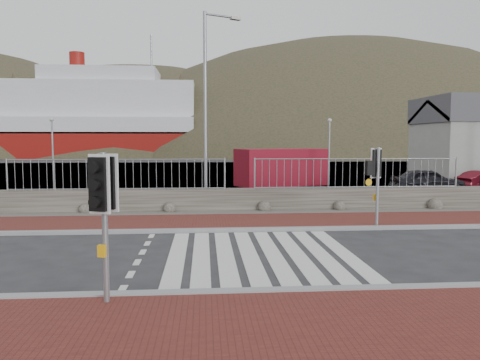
{
  "coord_description": "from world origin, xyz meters",
  "views": [
    {
      "loc": [
        -1.41,
        -11.42,
        2.89
      ],
      "look_at": [
        -0.31,
        3.0,
        1.62
      ],
      "focal_mm": 35.0,
      "sensor_mm": 36.0,
      "label": 1
    }
  ],
  "objects": [
    {
      "name": "streetlight",
      "position": [
        -1.23,
        8.16,
        4.54
      ],
      "size": [
        1.61,
        0.84,
        8.07
      ],
      "rotation": [
        0.0,
        0.0,
        0.42
      ],
      "color": "gray",
      "rests_on": "ground"
    },
    {
      "name": "railing",
      "position": [
        0.0,
        7.15,
        1.82
      ],
      "size": [
        18.07,
        0.07,
        1.22
      ],
      "color": "gray",
      "rests_on": "stone_wall"
    },
    {
      "name": "car_a",
      "position": [
        10.58,
        12.8,
        0.66
      ],
      "size": [
        3.89,
        1.6,
        1.32
      ],
      "primitive_type": "imported",
      "rotation": [
        0.0,
        0.0,
        1.56
      ],
      "color": "black",
      "rests_on": "ground"
    },
    {
      "name": "sidewalk_near",
      "position": [
        0.0,
        -5.0,
        0.04
      ],
      "size": [
        40.0,
        4.0,
        0.08
      ],
      "primitive_type": "cube",
      "color": "maroon",
      "rests_on": "ground"
    },
    {
      "name": "gravel_strip",
      "position": [
        0.0,
        6.5,
        0.03
      ],
      "size": [
        40.0,
        1.5,
        0.06
      ],
      "primitive_type": "cube",
      "color": "#59544C",
      "rests_on": "ground"
    },
    {
      "name": "traffic_signal_far",
      "position": [
        4.17,
        3.3,
        1.9
      ],
      "size": [
        0.64,
        0.31,
        2.63
      ],
      "rotation": [
        0.0,
        0.0,
        3.34
      ],
      "color": "gray",
      "rests_on": "ground"
    },
    {
      "name": "shipping_container",
      "position": [
        3.38,
        17.56,
        1.15
      ],
      "size": [
        5.95,
        4.05,
        2.29
      ],
      "primitive_type": "cube",
      "rotation": [
        0.0,
        0.0,
        0.35
      ],
      "color": "maroon",
      "rests_on": "ground"
    },
    {
      "name": "stone_wall",
      "position": [
        0.0,
        7.3,
        0.45
      ],
      "size": [
        40.0,
        0.6,
        0.9
      ],
      "primitive_type": "cube",
      "color": "#454139",
      "rests_on": "ground"
    },
    {
      "name": "hills_backdrop",
      "position": [
        6.74,
        87.9,
        -23.05
      ],
      "size": [
        254.0,
        90.0,
        100.0
      ],
      "color": "#2D311D",
      "rests_on": "ground"
    },
    {
      "name": "kerb_near",
      "position": [
        0.0,
        -3.0,
        0.05
      ],
      "size": [
        40.0,
        0.25,
        0.12
      ],
      "primitive_type": "cube",
      "color": "gray",
      "rests_on": "ground"
    },
    {
      "name": "traffic_signal_near",
      "position": [
        -3.11,
        -3.38,
        1.92
      ],
      "size": [
        0.44,
        0.35,
        2.66
      ],
      "rotation": [
        0.0,
        0.0,
        -0.36
      ],
      "color": "gray",
      "rests_on": "ground"
    },
    {
      "name": "sidewalk_far",
      "position": [
        0.0,
        4.5,
        0.04
      ],
      "size": [
        40.0,
        3.0,
        0.08
      ],
      "primitive_type": "cube",
      "color": "maroon",
      "rests_on": "ground"
    },
    {
      "name": "quay",
      "position": [
        0.0,
        27.9,
        0.0
      ],
      "size": [
        120.0,
        40.0,
        0.5
      ],
      "primitive_type": "cube",
      "color": "#4C4C4F",
      "rests_on": "ground"
    },
    {
      "name": "ferry",
      "position": [
        -24.65,
        67.9,
        5.36
      ],
      "size": [
        50.0,
        16.0,
        20.0
      ],
      "color": "maroon",
      "rests_on": "ground"
    },
    {
      "name": "zebra_crossing",
      "position": [
        -0.0,
        0.0,
        0.01
      ],
      "size": [
        4.62,
        5.6,
        0.01
      ],
      "color": "silver",
      "rests_on": "ground"
    },
    {
      "name": "water",
      "position": [
        0.0,
        62.9,
        0.0
      ],
      "size": [
        220.0,
        50.0,
        0.05
      ],
      "primitive_type": "cube",
      "color": "#3F4C54",
      "rests_on": "ground"
    },
    {
      "name": "ground",
      "position": [
        0.0,
        0.0,
        0.0
      ],
      "size": [
        220.0,
        220.0,
        0.0
      ],
      "primitive_type": "plane",
      "color": "#28282B",
      "rests_on": "ground"
    },
    {
      "name": "kerb_far",
      "position": [
        0.0,
        3.0,
        0.05
      ],
      "size": [
        40.0,
        0.25,
        0.12
      ],
      "primitive_type": "cube",
      "color": "gray",
      "rests_on": "ground"
    }
  ]
}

